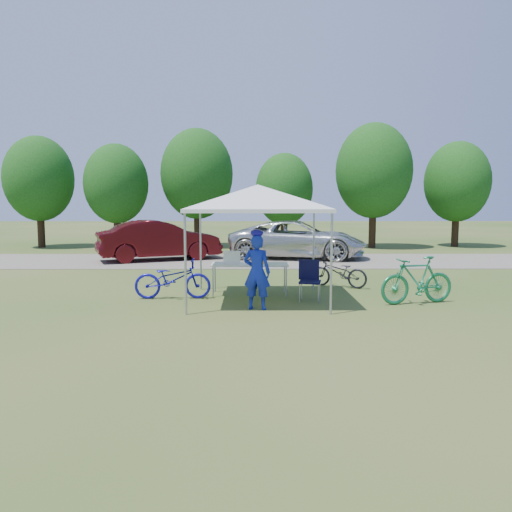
{
  "coord_description": "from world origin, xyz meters",
  "views": [
    {
      "loc": [
        -0.11,
        -11.66,
        2.32
      ],
      "look_at": [
        -0.03,
        2.0,
        0.84
      ],
      "focal_mm": 35.0,
      "sensor_mm": 36.0,
      "label": 1
    }
  ],
  "objects_px": {
    "bike_green": "(417,280)",
    "folding_table": "(250,265)",
    "cooler": "(232,257)",
    "sedan": "(159,240)",
    "folding_chair": "(309,276)",
    "minivan": "(298,239)",
    "cyclist": "(257,272)",
    "bike_dark": "(339,272)",
    "bike_blue": "(173,279)"
  },
  "relations": [
    {
      "from": "bike_green",
      "to": "folding_table",
      "type": "bearing_deg",
      "value": -121.42
    },
    {
      "from": "folding_table",
      "to": "bike_green",
      "type": "bearing_deg",
      "value": -17.24
    },
    {
      "from": "cooler",
      "to": "sedan",
      "type": "height_order",
      "value": "sedan"
    },
    {
      "from": "folding_table",
      "to": "cooler",
      "type": "relative_size",
      "value": 4.49
    },
    {
      "from": "folding_chair",
      "to": "minivan",
      "type": "relative_size",
      "value": 0.17
    },
    {
      "from": "folding_table",
      "to": "folding_chair",
      "type": "relative_size",
      "value": 1.99
    },
    {
      "from": "minivan",
      "to": "folding_chair",
      "type": "bearing_deg",
      "value": -173.16
    },
    {
      "from": "cyclist",
      "to": "bike_dark",
      "type": "bearing_deg",
      "value": -113.92
    },
    {
      "from": "bike_green",
      "to": "bike_dark",
      "type": "height_order",
      "value": "bike_green"
    },
    {
      "from": "sedan",
      "to": "folding_chair",
      "type": "bearing_deg",
      "value": -170.9
    },
    {
      "from": "folding_table",
      "to": "bike_green",
      "type": "relative_size",
      "value": 1.05
    },
    {
      "from": "folding_table",
      "to": "sedan",
      "type": "bearing_deg",
      "value": 116.26
    },
    {
      "from": "folding_chair",
      "to": "bike_green",
      "type": "height_order",
      "value": "bike_green"
    },
    {
      "from": "cyclist",
      "to": "folding_table",
      "type": "bearing_deg",
      "value": -69.93
    },
    {
      "from": "folding_chair",
      "to": "minivan",
      "type": "bearing_deg",
      "value": 98.27
    },
    {
      "from": "bike_dark",
      "to": "minivan",
      "type": "distance_m",
      "value": 7.03
    },
    {
      "from": "folding_chair",
      "to": "bike_green",
      "type": "distance_m",
      "value": 2.46
    },
    {
      "from": "cooler",
      "to": "minivan",
      "type": "bearing_deg",
      "value": 73.58
    },
    {
      "from": "folding_table",
      "to": "cooler",
      "type": "xyz_separation_m",
      "value": [
        -0.45,
        -0.0,
        0.2
      ]
    },
    {
      "from": "minivan",
      "to": "sedan",
      "type": "distance_m",
      "value": 5.63
    },
    {
      "from": "bike_green",
      "to": "cooler",
      "type": "bearing_deg",
      "value": -119.71
    },
    {
      "from": "folding_table",
      "to": "folding_chair",
      "type": "bearing_deg",
      "value": -27.74
    },
    {
      "from": "cyclist",
      "to": "sedan",
      "type": "height_order",
      "value": "cyclist"
    },
    {
      "from": "cooler",
      "to": "cyclist",
      "type": "bearing_deg",
      "value": -70.93
    },
    {
      "from": "folding_table",
      "to": "bike_dark",
      "type": "relative_size",
      "value": 1.21
    },
    {
      "from": "cooler",
      "to": "folding_chair",
      "type": "bearing_deg",
      "value": -21.8
    },
    {
      "from": "sedan",
      "to": "bike_dark",
      "type": "bearing_deg",
      "value": -159.07
    },
    {
      "from": "minivan",
      "to": "sedan",
      "type": "bearing_deg",
      "value": 106.46
    },
    {
      "from": "folding_table",
      "to": "cyclist",
      "type": "height_order",
      "value": "cyclist"
    },
    {
      "from": "folding_chair",
      "to": "cooler",
      "type": "relative_size",
      "value": 2.25
    },
    {
      "from": "bike_green",
      "to": "bike_dark",
      "type": "xyz_separation_m",
      "value": [
        -1.41,
        2.25,
        -0.13
      ]
    },
    {
      "from": "folding_chair",
      "to": "sedan",
      "type": "bearing_deg",
      "value": 133.43
    },
    {
      "from": "cooler",
      "to": "bike_green",
      "type": "bearing_deg",
      "value": -15.53
    },
    {
      "from": "cyclist",
      "to": "minivan",
      "type": "bearing_deg",
      "value": -85.42
    },
    {
      "from": "folding_chair",
      "to": "cyclist",
      "type": "bearing_deg",
      "value": -129.22
    },
    {
      "from": "folding_chair",
      "to": "cooler",
      "type": "xyz_separation_m",
      "value": [
        -1.87,
        0.75,
        0.37
      ]
    },
    {
      "from": "folding_table",
      "to": "cyclist",
      "type": "relative_size",
      "value": 1.17
    },
    {
      "from": "folding_chair",
      "to": "folding_table",
      "type": "bearing_deg",
      "value": 163.81
    },
    {
      "from": "bike_blue",
      "to": "bike_green",
      "type": "xyz_separation_m",
      "value": [
        5.69,
        -0.64,
        0.07
      ]
    },
    {
      "from": "cooler",
      "to": "bike_green",
      "type": "distance_m",
      "value": 4.47
    },
    {
      "from": "minivan",
      "to": "cyclist",
      "type": "bearing_deg",
      "value": 179.97
    },
    {
      "from": "cyclist",
      "to": "bike_green",
      "type": "relative_size",
      "value": 0.9
    },
    {
      "from": "folding_chair",
      "to": "sedan",
      "type": "height_order",
      "value": "sedan"
    },
    {
      "from": "cyclist",
      "to": "bike_dark",
      "type": "height_order",
      "value": "cyclist"
    },
    {
      "from": "folding_table",
      "to": "bike_dark",
      "type": "bearing_deg",
      "value": 23.51
    },
    {
      "from": "cyclist",
      "to": "bike_dark",
      "type": "relative_size",
      "value": 1.03
    },
    {
      "from": "folding_table",
      "to": "bike_dark",
      "type": "height_order",
      "value": "bike_dark"
    },
    {
      "from": "folding_chair",
      "to": "bike_blue",
      "type": "xyz_separation_m",
      "value": [
        -3.28,
        0.19,
        -0.09
      ]
    },
    {
      "from": "minivan",
      "to": "bike_green",
      "type": "bearing_deg",
      "value": -158.2
    },
    {
      "from": "cyclist",
      "to": "minivan",
      "type": "height_order",
      "value": "cyclist"
    }
  ]
}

